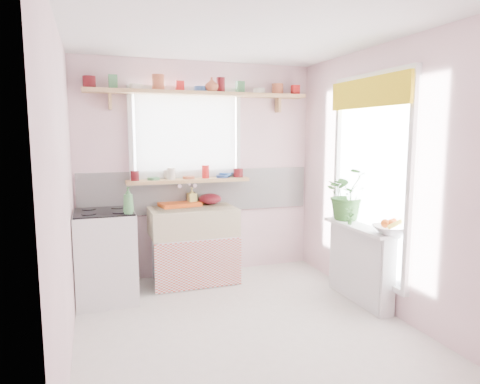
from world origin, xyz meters
name	(u,v)px	position (x,y,z in m)	size (l,w,h in m)	color
room	(276,162)	(0.66, 0.86, 1.37)	(3.20, 3.20, 3.20)	silver
sink_unit	(193,245)	(-0.15, 1.29, 0.43)	(0.95, 0.65, 1.11)	white
cooker	(106,256)	(-1.10, 1.05, 0.46)	(0.58, 0.58, 0.93)	white
radiator_ledge	(360,262)	(1.30, 0.20, 0.40)	(0.22, 0.95, 0.78)	white
windowsill	(189,181)	(-0.15, 1.48, 1.14)	(1.40, 0.22, 0.04)	tan
pine_shelf	(201,94)	(0.00, 1.47, 2.12)	(2.52, 0.24, 0.04)	tan
shelf_crockery	(201,87)	(0.00, 1.47, 2.20)	(2.47, 0.11, 0.12)	#590F14
sill_crockery	(187,174)	(-0.17, 1.48, 1.22)	(1.35, 0.11, 0.12)	#590F14
dish_tray	(179,204)	(-0.27, 1.50, 0.87)	(0.45, 0.34, 0.04)	#E35514
colander	(210,199)	(0.10, 1.50, 0.91)	(0.27, 0.27, 0.12)	maroon
jade_plant	(348,194)	(1.33, 0.50, 1.05)	(0.50, 0.43, 0.55)	#336628
fruit_bowl	(391,230)	(1.33, -0.20, 0.81)	(0.31, 0.31, 0.08)	silver
herb_pot	(350,215)	(1.21, 0.27, 0.87)	(0.10, 0.07, 0.18)	#326428
soap_bottle_sink	(192,196)	(-0.11, 1.50, 0.95)	(0.09, 0.10, 0.21)	#CFC35C
sill_cup	(169,174)	(-0.37, 1.54, 1.21)	(0.13, 0.13, 0.11)	#F1E0D0
sill_bowl	(226,175)	(0.31, 1.54, 1.19)	(0.17, 0.17, 0.05)	#3567AF
shelf_vase	(212,85)	(0.11, 1.41, 2.22)	(0.15, 0.15, 0.16)	#B05736
cooker_bottle	(128,200)	(-0.88, 0.83, 1.04)	(0.10, 0.10, 0.26)	#458A4C
fruit	(391,223)	(1.34, -0.19, 0.87)	(0.20, 0.14, 0.10)	#FF6215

